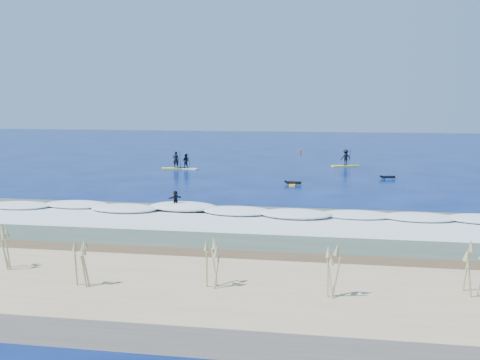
% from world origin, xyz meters
% --- Properties ---
extents(ground, '(160.00, 160.00, 0.00)m').
position_xyz_m(ground, '(0.00, 0.00, 0.00)').
color(ground, '#030F41').
rests_on(ground, ground).
extents(dune, '(90.00, 7.00, 2.00)m').
position_xyz_m(dune, '(0.00, -27.00, 0.00)').
color(dune, tan).
rests_on(dune, ground).
extents(wet_sand_strip, '(90.00, 5.00, 0.08)m').
position_xyz_m(wet_sand_strip, '(0.00, -21.50, 0.00)').
color(wet_sand_strip, '#4E3C24').
rests_on(wet_sand_strip, ground).
extents(shallow_water, '(90.00, 13.00, 0.01)m').
position_xyz_m(shallow_water, '(0.00, -14.00, 0.01)').
color(shallow_water, '#384C3D').
rests_on(shallow_water, ground).
extents(breaking_wave, '(40.00, 6.00, 0.30)m').
position_xyz_m(breaking_wave, '(0.00, -10.00, 0.00)').
color(breaking_wave, white).
rests_on(breaking_wave, ground).
extents(whitewater, '(34.00, 5.00, 0.02)m').
position_xyz_m(whitewater, '(0.00, -13.00, 0.00)').
color(whitewater, silver).
rests_on(whitewater, ground).
extents(dune_grass, '(40.00, 4.00, 1.70)m').
position_xyz_m(dune_grass, '(0.00, -27.00, 1.85)').
color(dune_grass, tan).
rests_on(dune_grass, dune).
extents(sup_paddler_left, '(3.27, 1.40, 2.23)m').
position_xyz_m(sup_paddler_left, '(-9.59, 11.94, 0.70)').
color(sup_paddler_left, yellow).
rests_on(sup_paddler_left, ground).
extents(sup_paddler_center, '(2.85, 1.29, 1.94)m').
position_xyz_m(sup_paddler_center, '(-8.45, 11.94, 0.72)').
color(sup_paddler_center, silver).
rests_on(sup_paddler_center, ground).
extents(sup_paddler_right, '(3.31, 1.91, 2.27)m').
position_xyz_m(sup_paddler_right, '(9.19, 17.14, 0.89)').
color(sup_paddler_right, yellow).
rests_on(sup_paddler_right, ground).
extents(prone_paddler_near, '(1.56, 1.97, 0.41)m').
position_xyz_m(prone_paddler_near, '(4.00, 2.72, 0.14)').
color(prone_paddler_near, yellow).
rests_on(prone_paddler_near, ground).
extents(prone_paddler_far, '(1.51, 1.95, 0.40)m').
position_xyz_m(prone_paddler_far, '(12.87, 7.67, 0.13)').
color(prone_paddler_far, '#173FB3').
rests_on(prone_paddler_far, ground).
extents(wave_surfer, '(1.57, 1.45, 1.22)m').
position_xyz_m(wave_surfer, '(-3.50, -9.59, 0.71)').
color(wave_surfer, white).
rests_on(wave_surfer, breaking_wave).
extents(marker_buoy, '(0.27, 0.27, 0.64)m').
position_xyz_m(marker_buoy, '(3.34, 31.23, 0.28)').
color(marker_buoy, red).
rests_on(marker_buoy, ground).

